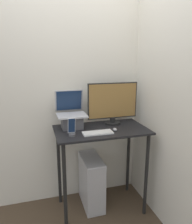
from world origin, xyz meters
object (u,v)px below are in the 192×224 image
Objects in this scene: laptop at (71,118)px; mouse at (115,129)px; monitor at (113,104)px; computer_tower at (91,182)px; cell_phone at (72,130)px; keyboard at (98,133)px.

mouse is (0.39, -0.22, -0.09)m from laptop.
monitor reaches higher than computer_tower.
computer_tower is at bearing -11.71° from laptop.
laptop is 2.19× the size of cell_phone.
computer_tower is (-0.01, 0.20, -0.64)m from keyboard.
keyboard reaches higher than computer_tower.
monitor is at bearing 75.61° from mouse.
computer_tower is at bearing -168.66° from monitor.
cell_phone is at bearing -153.18° from monitor.
monitor is 0.96× the size of computer_tower.
mouse reaches higher than keyboard.
keyboard is at bearing -49.80° from laptop.
monitor is (0.45, 0.01, 0.12)m from laptop.
keyboard is 4.67× the size of mouse.
laptop is at bearing 130.20° from keyboard.
mouse reaches higher than computer_tower.
mouse is 0.11× the size of computer_tower.
mouse is at bearing 8.06° from keyboard.
computer_tower is (0.20, -0.04, -0.74)m from laptop.
mouse is at bearing -42.36° from computer_tower.
monitor reaches higher than keyboard.
cell_phone reaches higher than keyboard.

